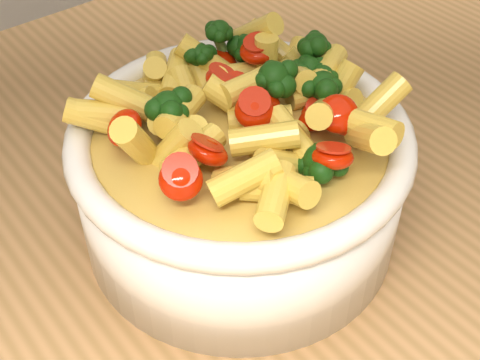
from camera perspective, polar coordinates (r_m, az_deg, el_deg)
table at (r=0.59m, az=8.05°, el=-8.75°), size 1.20×0.80×0.90m
serving_bowl at (r=0.45m, az=-0.00°, el=0.11°), size 0.23×0.23×0.10m
pasta_salad at (r=0.42m, az=-0.00°, el=6.21°), size 0.18×0.18×0.04m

